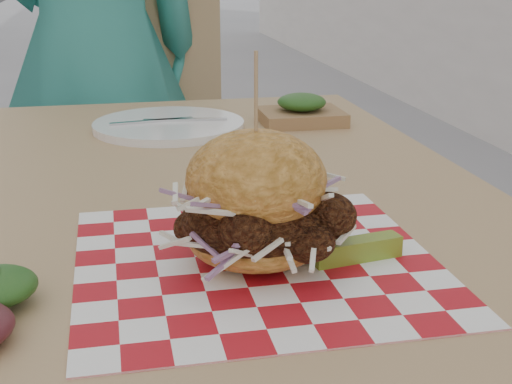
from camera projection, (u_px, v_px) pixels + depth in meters
diner at (94, 49)px, 1.75m from camera, size 0.70×0.57×1.66m
patio_table at (193, 241)px, 0.98m from camera, size 0.80×1.20×0.75m
patio_chair at (142, 153)px, 1.87m from camera, size 0.52×0.53×0.95m
paper_liner at (256, 261)px, 0.72m from camera, size 0.36×0.36×0.00m
sandwich at (256, 206)px, 0.71m from camera, size 0.19×0.19×0.21m
pickle_spear at (357, 250)px, 0.72m from camera, size 0.10×0.04×0.02m
place_setting at (169, 125)px, 1.28m from camera, size 0.27×0.27×0.02m
kraft_tray at (301, 111)px, 1.32m from camera, size 0.15×0.12×0.06m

